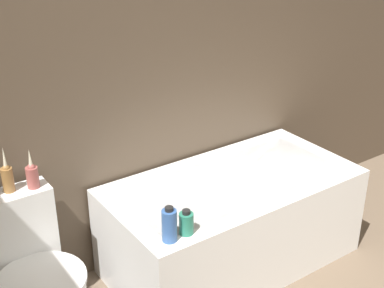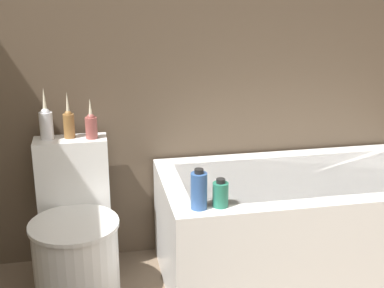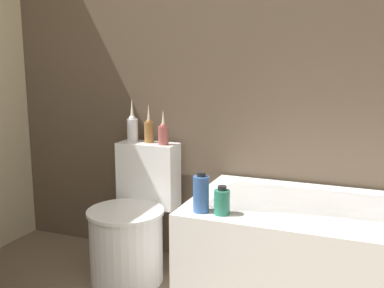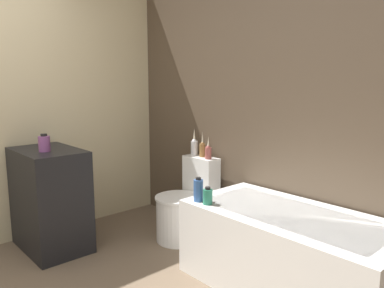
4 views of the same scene
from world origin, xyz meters
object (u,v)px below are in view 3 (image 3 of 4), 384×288
(toilet, at_px, (132,227))
(vase_gold, at_px, (132,127))
(shampoo_bottle_short, at_px, (222,202))
(bathtub, at_px, (345,266))
(vase_silver, at_px, (149,130))
(vase_bronze, at_px, (163,133))
(shampoo_bottle_tall, at_px, (201,194))

(toilet, xyz_separation_m, vase_gold, (-0.11, 0.23, 0.55))
(vase_gold, height_order, shampoo_bottle_short, vase_gold)
(bathtub, distance_m, vase_silver, 1.34)
(bathtub, height_order, vase_bronze, vase_bronze)
(toilet, distance_m, vase_gold, 0.61)
(vase_silver, bearing_deg, bathtub, -13.61)
(vase_bronze, bearing_deg, shampoo_bottle_tall, -50.69)
(vase_gold, height_order, vase_silver, vase_gold)
(vase_silver, relative_size, shampoo_bottle_short, 1.81)
(vase_silver, xyz_separation_m, shampoo_bottle_tall, (0.56, -0.58, -0.18))
(bathtub, distance_m, vase_gold, 1.44)
(shampoo_bottle_short, bearing_deg, shampoo_bottle_tall, -178.38)
(shampoo_bottle_tall, bearing_deg, vase_silver, 134.07)
(vase_silver, height_order, vase_bronze, vase_silver)
(toilet, xyz_separation_m, vase_bronze, (0.11, 0.21, 0.53))
(shampoo_bottle_tall, bearing_deg, shampoo_bottle_short, 1.62)
(vase_bronze, xyz_separation_m, shampoo_bottle_short, (0.55, -0.55, -0.20))
(vase_gold, height_order, shampoo_bottle_tall, vase_gold)
(bathtub, xyz_separation_m, vase_gold, (-1.30, 0.28, 0.56))
(vase_bronze, distance_m, shampoo_bottle_short, 0.80)
(bathtub, xyz_separation_m, vase_bronze, (-1.08, 0.26, 0.54))
(vase_gold, bearing_deg, vase_bronze, -6.82)
(bathtub, bearing_deg, shampoo_bottle_short, -151.43)
(shampoo_bottle_short, bearing_deg, bathtub, 28.57)
(toilet, distance_m, shampoo_bottle_short, 0.82)
(bathtub, relative_size, vase_bronze, 7.11)
(bathtub, distance_m, vase_bronze, 1.23)
(vase_gold, bearing_deg, shampoo_bottle_short, -36.55)
(vase_silver, height_order, shampoo_bottle_tall, vase_silver)
(vase_bronze, bearing_deg, shampoo_bottle_short, -44.86)
(shampoo_bottle_tall, bearing_deg, toilet, 148.57)
(bathtub, distance_m, shampoo_bottle_short, 0.69)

